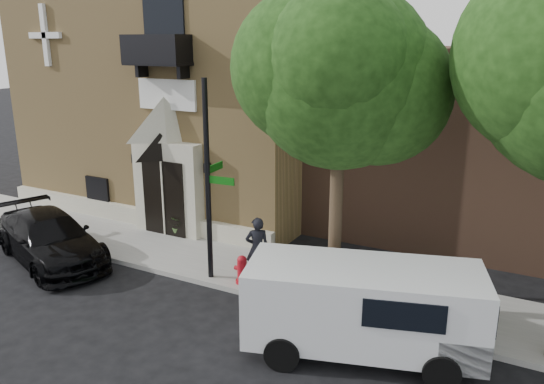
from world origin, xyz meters
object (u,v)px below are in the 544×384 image
Objects in this scene: black_sedan at (50,238)px; street_sign at (209,181)px; pedestrian_near at (257,248)px; fire_hydrant at (242,269)px; cargo_van at (372,307)px; dumpster at (434,305)px.

street_sign reaches higher than black_sedan.
pedestrian_near is (1.21, 0.49, -1.89)m from street_sign.
street_sign is 6.88× the size of fire_hydrant.
fire_hydrant is 0.71m from pedestrian_near.
street_sign is at bearing -176.83° from fire_hydrant.
black_sedan is 2.84× the size of pedestrian_near.
cargo_van is 2.62× the size of dumpster.
cargo_van reaches higher than dumpster.
black_sedan reaches higher than fire_hydrant.
cargo_van is 1.85m from dumpster.
dumpster is (11.37, 1.20, -0.00)m from black_sedan.
cargo_van is 4.43m from fire_hydrant.
black_sedan is 0.93× the size of street_sign.
pedestrian_near is (6.44, 1.62, 0.31)m from black_sedan.
black_sedan is at bearing -156.32° from dumpster.
street_sign is (-5.12, 1.42, 1.81)m from cargo_van.
cargo_van is 5.61m from street_sign.
street_sign reaches higher than cargo_van.
pedestrian_near is at bearing 61.45° from fire_hydrant.
black_sedan reaches higher than dumpster.
pedestrian_near is (-4.93, 0.42, 0.31)m from dumpster.
black_sedan is 6.65m from pedestrian_near.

